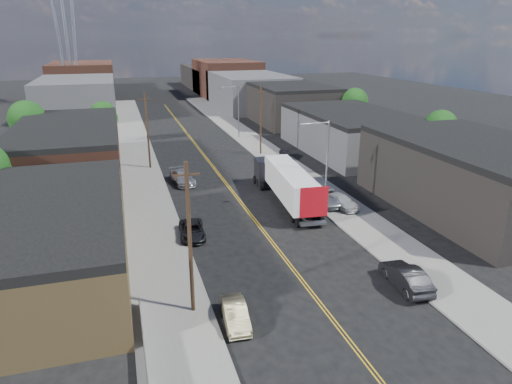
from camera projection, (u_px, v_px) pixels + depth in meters
ground at (193, 141)px, 76.86m from camera, size 260.00×260.00×0.00m
centerline at (211, 164)px, 63.28m from camera, size 0.32×120.00×0.01m
sidewalk_left at (141, 169)px, 60.66m from camera, size 5.00×140.00×0.15m
sidewalk_right at (275, 158)px, 65.85m from camera, size 5.00×140.00×0.15m
warehouse_tan at (39, 240)px, 33.00m from camera, size 12.00×22.00×5.60m
warehouse_brown at (68, 151)px, 56.38m from camera, size 12.00×26.00×6.60m
industrial_right_a at (476, 176)px, 45.50m from camera, size 14.00×22.00×7.10m
industrial_right_b at (351, 132)px, 69.21m from camera, size 14.00×24.00×6.10m
industrial_right_c at (290, 104)px, 92.51m from camera, size 14.00×22.00×7.60m
skyline_left_a at (78, 96)px, 101.79m from camera, size 16.00×30.00×8.00m
skyline_right_a at (250, 91)px, 112.73m from camera, size 16.00×30.00×8.00m
skyline_left_b at (83, 82)px, 124.10m from camera, size 16.00×26.00×10.00m
skyline_right_b at (226, 78)px, 135.04m from camera, size 16.00×26.00×10.00m
skyline_left_c at (87, 81)px, 142.70m from camera, size 16.00×40.00×7.00m
skyline_right_c at (213, 78)px, 153.63m from camera, size 16.00×40.00×7.00m
streetlight_near at (324, 157)px, 45.52m from camera, size 3.39×0.25×9.00m
streetlight_far at (236, 107)px, 77.21m from camera, size 3.39×0.25×9.00m
utility_pole_left_near at (190, 239)px, 27.68m from camera, size 1.60×0.26×10.00m
utility_pole_left_far at (148, 130)px, 59.37m from camera, size 1.60×0.26×10.00m
utility_pole_right at (261, 120)px, 66.57m from camera, size 1.60×0.26×10.00m
chainlink_fence at (148, 384)px, 22.35m from camera, size 0.05×16.00×1.22m
tree_left_mid at (28, 121)px, 64.01m from camera, size 5.10×5.04×8.37m
tree_left_far at (104, 116)px, 73.38m from camera, size 4.35×4.20×6.97m
tree_right_near at (441, 129)px, 61.77m from camera, size 4.60×4.48×7.44m
tree_right_far at (355, 103)px, 83.40m from camera, size 4.85×4.76×7.91m
semi_truck at (285, 181)px, 48.06m from camera, size 3.75×15.67×4.05m
car_left_b at (235, 314)px, 27.94m from camera, size 1.70×4.09×1.32m
car_left_c at (192, 230)px, 40.01m from camera, size 2.53×4.80×1.29m
car_left_d at (182, 177)px, 54.55m from camera, size 2.85×5.61×1.56m
car_right_oncoming at (406, 277)px, 31.95m from camera, size 2.07×5.05×1.63m
car_right_lot_a at (324, 195)px, 47.75m from camera, size 2.79×5.96×1.65m
car_right_lot_b at (341, 201)px, 46.54m from camera, size 3.00×4.88×1.32m
car_right_lot_c at (285, 154)px, 65.36m from camera, size 2.57×4.14×1.31m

